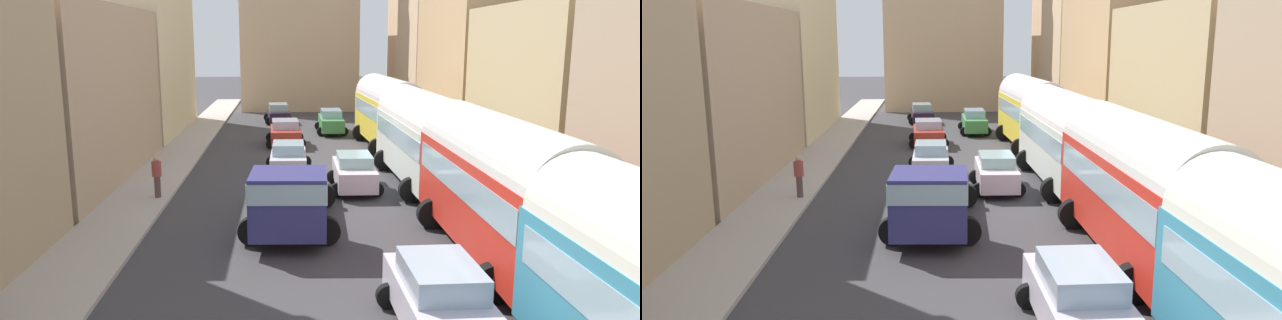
% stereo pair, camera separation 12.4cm
% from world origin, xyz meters
% --- Properties ---
extents(ground_plane, '(154.00, 154.00, 0.00)m').
position_xyz_m(ground_plane, '(0.00, 27.00, 0.00)').
color(ground_plane, '#3C3A3E').
extents(sidewalk_left, '(2.50, 70.00, 0.14)m').
position_xyz_m(sidewalk_left, '(-7.25, 27.00, 0.07)').
color(sidewalk_left, '#B1A69D').
rests_on(sidewalk_left, ground).
extents(sidewalk_right, '(2.50, 70.00, 0.14)m').
position_xyz_m(sidewalk_right, '(7.25, 27.00, 0.07)').
color(sidewalk_right, gray).
rests_on(sidewalk_right, ground).
extents(building_left_2, '(5.59, 14.04, 7.77)m').
position_xyz_m(building_left_2, '(-11.29, 26.34, 3.88)').
color(building_left_2, tan).
rests_on(building_left_2, ground).
extents(building_left_3, '(5.60, 13.35, 9.91)m').
position_xyz_m(building_left_3, '(-11.30, 40.53, 4.96)').
color(building_left_3, beige).
rests_on(building_left_3, ground).
extents(building_right_2, '(4.32, 11.14, 7.87)m').
position_xyz_m(building_right_2, '(10.66, 25.73, 3.93)').
color(building_right_2, tan).
rests_on(building_right_2, ground).
extents(building_right_3, '(4.12, 11.54, 13.70)m').
position_xyz_m(building_right_3, '(10.56, 37.56, 6.85)').
color(building_right_3, tan).
rests_on(building_right_3, ground).
extents(building_right_4, '(6.14, 12.59, 11.42)m').
position_xyz_m(building_right_4, '(11.29, 49.85, 5.74)').
color(building_right_4, '#D7B28B').
rests_on(building_right_4, ground).
extents(distant_church, '(10.42, 7.69, 19.02)m').
position_xyz_m(distant_church, '(0.00, 54.69, 6.66)').
color(distant_church, tan).
rests_on(distant_church, ground).
extents(parked_bus_1, '(3.24, 9.30, 4.18)m').
position_xyz_m(parked_bus_1, '(4.60, 15.50, 2.33)').
color(parked_bus_1, red).
rests_on(parked_bus_1, ground).
extents(parked_bus_2, '(3.44, 9.41, 4.09)m').
position_xyz_m(parked_bus_2, '(4.60, 24.50, 2.25)').
color(parked_bus_2, silver).
rests_on(parked_bus_2, ground).
extents(parked_bus_3, '(3.51, 8.70, 4.14)m').
position_xyz_m(parked_bus_3, '(4.60, 33.50, 2.30)').
color(parked_bus_3, yellow).
rests_on(parked_bus_3, ground).
extents(cargo_truck_0, '(3.40, 7.13, 2.33)m').
position_xyz_m(cargo_truck_0, '(-1.29, 18.18, 1.23)').
color(cargo_truck_0, navy).
rests_on(cargo_truck_0, ground).
extents(car_0, '(2.30, 3.71, 1.47)m').
position_xyz_m(car_0, '(-1.27, 27.08, 0.75)').
color(car_0, silver).
rests_on(car_0, ground).
extents(car_1, '(2.43, 3.87, 1.55)m').
position_xyz_m(car_1, '(-1.40, 34.66, 0.79)').
color(car_1, '#B53326').
rests_on(car_1, ground).
extents(car_2, '(2.33, 3.81, 1.49)m').
position_xyz_m(car_2, '(-1.90, 44.52, 0.75)').
color(car_2, '#25192C').
rests_on(car_2, ground).
extents(car_4, '(2.33, 4.23, 1.63)m').
position_xyz_m(car_4, '(1.82, 11.22, 0.81)').
color(car_4, silver).
rests_on(car_4, ground).
extents(car_5, '(2.23, 3.87, 1.55)m').
position_xyz_m(car_5, '(1.47, 23.69, 0.79)').
color(car_5, silver).
rests_on(car_5, ground).
extents(car_6, '(2.11, 4.27, 1.62)m').
position_xyz_m(car_6, '(1.74, 39.29, 0.81)').
color(car_6, '#44924C').
rests_on(car_6, ground).
extents(pedestrian_1, '(0.49, 0.49, 1.80)m').
position_xyz_m(pedestrian_1, '(-6.49, 22.49, 1.02)').
color(pedestrian_1, '#554044').
rests_on(pedestrian_1, ground).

